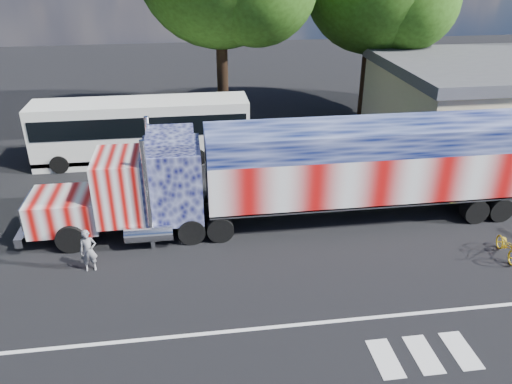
{
  "coord_description": "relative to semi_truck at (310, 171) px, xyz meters",
  "views": [
    {
      "loc": [
        -2.55,
        -15.24,
        11.05
      ],
      "look_at": [
        0.0,
        3.0,
        1.9
      ],
      "focal_mm": 35.0,
      "sensor_mm": 36.0,
      "label": 1
    }
  ],
  "objects": [
    {
      "name": "ground",
      "position": [
        -2.41,
        -3.69,
        -2.4
      ],
      "size": [
        100.0,
        100.0,
        0.0
      ],
      "primitive_type": "plane",
      "color": "black"
    },
    {
      "name": "lane_markings",
      "position": [
        -0.7,
        -7.46,
        -2.4
      ],
      "size": [
        30.0,
        2.67,
        0.01
      ],
      "color": "silver",
      "rests_on": "ground"
    },
    {
      "name": "semi_truck",
      "position": [
        0.0,
        0.0,
        0.0
      ],
      "size": [
        21.88,
        3.46,
        4.67
      ],
      "color": "black",
      "rests_on": "ground"
    },
    {
      "name": "coach_bus",
      "position": [
        -7.58,
        8.12,
        -0.62
      ],
      "size": [
        11.81,
        2.75,
        3.44
      ],
      "color": "white",
      "rests_on": "ground"
    },
    {
      "name": "woman",
      "position": [
        -8.98,
        -2.58,
        -1.56
      ],
      "size": [
        0.66,
        0.48,
        1.69
      ],
      "primitive_type": "imported",
      "rotation": [
        0.0,
        0.0,
        0.12
      ],
      "color": "slate",
      "rests_on": "ground"
    },
    {
      "name": "bicycle",
      "position": [
        7.07,
        -3.92,
        -1.94
      ],
      "size": [
        0.89,
        1.82,
        0.92
      ],
      "primitive_type": "imported",
      "rotation": [
        0.0,
        0.0,
        -0.17
      ],
      "color": "gold",
      "rests_on": "ground"
    }
  ]
}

